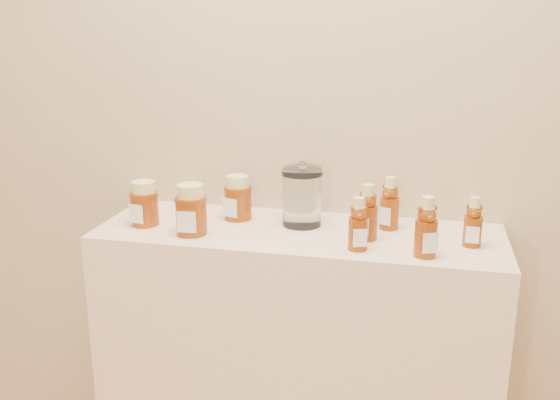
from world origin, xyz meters
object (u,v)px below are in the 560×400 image
(display_table, at_px, (297,365))
(glass_canister, at_px, (302,194))
(bear_bottle_front_left, at_px, (358,220))
(honey_jar_left, at_px, (144,203))
(bear_bottle_back_left, at_px, (368,209))

(display_table, relative_size, glass_canister, 6.20)
(display_table, height_order, bear_bottle_front_left, bear_bottle_front_left)
(display_table, relative_size, honey_jar_left, 8.80)
(display_table, xyz_separation_m, bear_bottle_back_left, (0.20, -0.03, 0.54))
(honey_jar_left, bearing_deg, bear_bottle_back_left, 15.55)
(bear_bottle_back_left, height_order, glass_canister, glass_canister)
(bear_bottle_back_left, xyz_separation_m, bear_bottle_front_left, (-0.02, -0.09, -0.01))
(glass_canister, bearing_deg, honey_jar_left, -167.16)
(honey_jar_left, bearing_deg, display_table, 19.73)
(display_table, distance_m, honey_jar_left, 0.70)
(glass_canister, bearing_deg, bear_bottle_front_left, -42.60)
(honey_jar_left, relative_size, glass_canister, 0.70)
(display_table, relative_size, bear_bottle_back_left, 6.63)
(bear_bottle_back_left, relative_size, bear_bottle_front_left, 1.09)
(bear_bottle_front_left, distance_m, glass_canister, 0.26)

